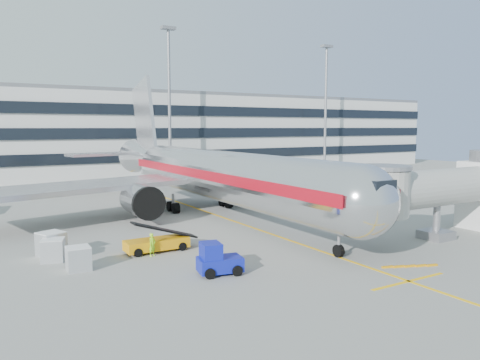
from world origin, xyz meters
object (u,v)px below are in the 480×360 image
main_jet (209,173)px  baggage_tug (217,260)px  cargo_container_front (78,258)px  belt_loader (157,243)px  ramp_worker (152,245)px  cargo_container_left (53,250)px  cargo_container_right (51,244)px

main_jet → baggage_tug: main_jet is taller
cargo_container_front → belt_loader: bearing=16.5°
main_jet → belt_loader: main_jet is taller
cargo_container_front → ramp_worker: (5.16, 0.72, 0.06)m
ramp_worker → cargo_container_left: bearing=130.0°
cargo_container_left → cargo_container_right: (0.12, 1.43, 0.09)m
main_jet → ramp_worker: (-11.06, -12.82, -3.42)m
main_jet → ramp_worker: size_ratio=31.29×
cargo_container_right → cargo_container_front: size_ratio=1.37×
cargo_container_right → cargo_container_front: bearing=-78.1°
belt_loader → ramp_worker: belt_loader is taller
belt_loader → ramp_worker: bearing=-124.8°
cargo_container_left → belt_loader: bearing=-10.1°
belt_loader → ramp_worker: (-0.72, -1.03, 0.16)m
cargo_container_front → ramp_worker: size_ratio=0.93×
belt_loader → cargo_container_left: size_ratio=2.70×
cargo_container_left → cargo_container_right: size_ratio=0.86×
cargo_container_left → cargo_container_front: (1.04, -2.98, -0.00)m
belt_loader → cargo_container_front: size_ratio=3.20×
main_jet → cargo_container_right: bearing=-152.0°
belt_loader → ramp_worker: size_ratio=2.97×
belt_loader → baggage_tug: (1.28, -6.99, 0.22)m
main_jet → belt_loader: 16.09m
baggage_tug → cargo_container_right: bearing=129.9°
cargo_container_left → ramp_worker: bearing=-20.1°
cargo_container_front → cargo_container_left: bearing=109.2°
cargo_container_left → cargo_container_front: 3.16m
belt_loader → cargo_container_left: (-6.91, 1.24, 0.10)m
belt_loader → ramp_worker: 1.26m
baggage_tug → cargo_container_left: (-8.19, 8.22, -0.11)m
main_jet → cargo_container_left: size_ratio=28.44×
baggage_tug → cargo_container_front: baggage_tug is taller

